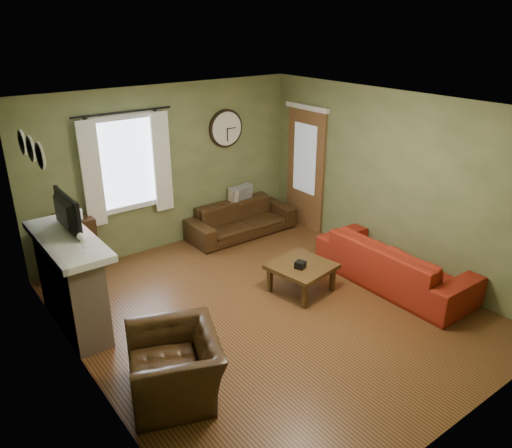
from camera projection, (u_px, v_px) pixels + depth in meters
floor at (268, 310)px, 6.49m from camera, size 4.60×5.20×0.00m
ceiling at (271, 107)px, 5.48m from camera, size 4.60×5.20×0.00m
wall_left at (79, 271)px, 4.71m from camera, size 0.00×5.20×2.60m
wall_right at (393, 182)px, 7.26m from camera, size 0.00×5.20×2.60m
wall_back at (168, 168)px, 7.90m from camera, size 4.60×0.00×2.60m
wall_front at (467, 312)px, 4.07m from camera, size 4.60×0.00×2.60m
fireplace at (71, 286)px, 5.96m from camera, size 0.40×1.40×1.10m
firebox at (90, 299)px, 6.16m from camera, size 0.04×0.60×0.55m
mantel at (67, 240)px, 5.75m from camera, size 0.58×1.60×0.08m
tv at (62, 219)px, 5.79m from camera, size 0.08×0.60×0.35m
tv_screen at (68, 213)px, 5.81m from camera, size 0.02×0.62×0.36m
medallion_left at (40, 156)px, 4.94m from camera, size 0.28×0.28×0.03m
medallion_mid at (31, 149)px, 5.20m from camera, size 0.28×0.28×0.03m
medallion_right at (22, 142)px, 5.46m from camera, size 0.28×0.28×0.03m
window_pane at (125, 163)px, 7.42m from camera, size 1.00×0.02×1.30m
curtain_rod at (123, 112)px, 7.05m from camera, size 0.03×0.03×1.50m
curtain_left at (92, 175)px, 7.06m from camera, size 0.28×0.04×1.55m
curtain_right at (162, 162)px, 7.67m from camera, size 0.28×0.04×1.55m
wall_clock at (226, 129)px, 8.28m from camera, size 0.64×0.06×0.64m
door at (305, 170)px, 8.70m from camera, size 0.05×0.90×2.10m
bookshelf at (71, 249)px, 7.16m from camera, size 0.72×0.31×0.86m
book at (58, 214)px, 7.01m from camera, size 0.16×0.20×0.02m
sofa_brown at (241, 219)px, 8.64m from camera, size 1.89×0.74×0.55m
pillow_left at (241, 198)px, 8.85m from camera, size 0.46×0.27×0.44m
pillow_right at (240, 198)px, 8.83m from camera, size 0.44×0.13×0.44m
sofa_red at (394, 263)px, 6.99m from camera, size 0.88×2.26×0.66m
armchair at (175, 366)px, 4.94m from camera, size 1.17×1.24×0.65m
coffee_table at (301, 278)px, 6.86m from camera, size 0.88×0.88×0.41m
tissue_box at (300, 269)px, 6.69m from camera, size 0.16×0.16×0.10m
wine_glass_a at (84, 246)px, 5.29m from camera, size 0.07×0.07×0.19m
wine_glass_b at (81, 243)px, 5.34m from camera, size 0.07×0.07×0.21m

